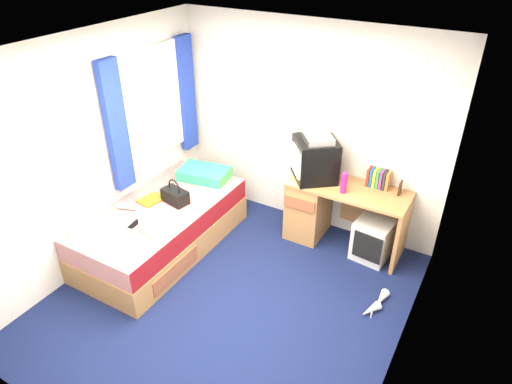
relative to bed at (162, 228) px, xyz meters
The scene contains 20 objects.
ground 1.18m from the bed, 17.22° to the right, with size 3.40×3.40×0.00m, color #0C1438.
room_shell 1.65m from the bed, 17.22° to the right, with size 3.40×3.40×3.40m.
bed is the anchor object (origin of this frame).
pillow 0.84m from the bed, 86.58° to the left, with size 0.59×0.37×0.13m, color teal.
desk 1.84m from the bed, 36.63° to the left, with size 1.30×0.55×0.75m.
storage_cube 2.33m from the bed, 25.82° to the left, with size 0.37×0.37×0.47m, color silver.
crt_tv 1.86m from the bed, 39.63° to the left, with size 0.62×0.63×0.46m.
vcr 1.98m from the bed, 39.63° to the left, with size 0.40×0.29×0.08m, color #B1B1B3.
book_row 2.44m from the bed, 32.15° to the left, with size 0.24×0.13×0.20m.
picture_frame 2.62m from the bed, 28.67° to the left, with size 0.02×0.12×0.14m, color black.
pink_water_bottle 2.06m from the bed, 29.06° to the left, with size 0.07×0.07×0.21m, color #C41B6A.
aerosol_can 2.02m from the bed, 34.11° to the left, with size 0.05×0.05×0.17m, color silver.
handbag 0.40m from the bed, 63.79° to the left, with size 0.33×0.23×0.28m.
towel 0.55m from the bed, 49.95° to the right, with size 0.33×0.27×0.11m, color silver.
magazine 0.34m from the bed, 158.26° to the left, with size 0.21×0.28×0.01m, color yellow.
water_bottle 0.46m from the bed, 144.04° to the right, with size 0.07×0.07×0.20m, color silver.
colour_swatch_fan 0.52m from the bed, 93.80° to the right, with size 0.22×0.06×0.01m, color gold.
remote_control 0.48m from the bed, 90.44° to the right, with size 0.05×0.16×0.02m, color black.
window_assembly 1.36m from the bed, 128.68° to the left, with size 0.11×1.42×1.40m.
white_heels 2.42m from the bed, ahead, with size 0.19×0.43×0.09m.
Camera 1 is at (1.90, -2.75, 3.24)m, focal length 32.00 mm.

